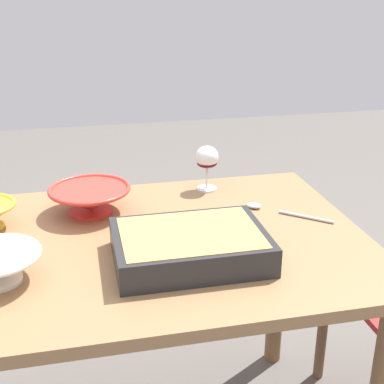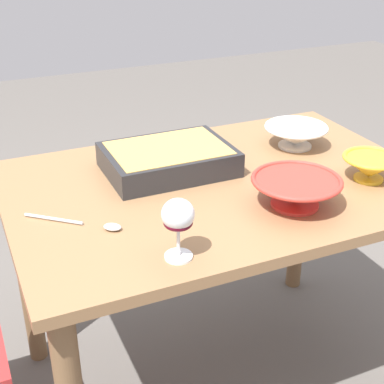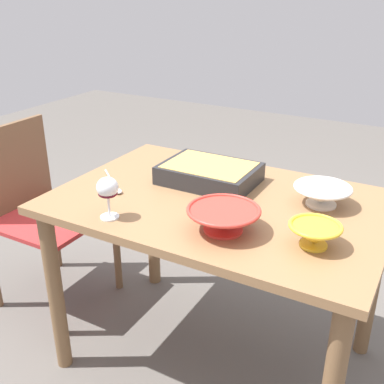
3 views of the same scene
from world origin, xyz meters
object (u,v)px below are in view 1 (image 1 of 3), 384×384
object	(u,v)px
casserole_dish	(190,244)
serving_spoon	(272,209)
dining_table	(141,278)
wine_glass	(207,160)
serving_bowl	(90,198)

from	to	relation	value
casserole_dish	serving_spoon	size ratio (longest dim) A/B	1.72
dining_table	casserole_dish	world-z (taller)	casserole_dish
dining_table	wine_glass	distance (m)	0.45
casserole_dish	dining_table	bearing A→B (deg)	-49.72
wine_glass	serving_spoon	bearing A→B (deg)	124.04
casserole_dish	serving_spoon	bearing A→B (deg)	-142.26
dining_table	serving_spoon	distance (m)	0.42
casserole_dish	serving_bowl	size ratio (longest dim) A/B	1.55
serving_bowl	serving_spoon	world-z (taller)	serving_bowl
serving_spoon	dining_table	bearing A→B (deg)	14.16
dining_table	serving_bowl	bearing A→B (deg)	-61.10
dining_table	serving_spoon	world-z (taller)	serving_spoon
wine_glass	serving_bowl	xyz separation A→B (m)	(0.37, 0.10, -0.05)
serving_spoon	casserole_dish	bearing A→B (deg)	37.74
casserole_dish	serving_spoon	world-z (taller)	casserole_dish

